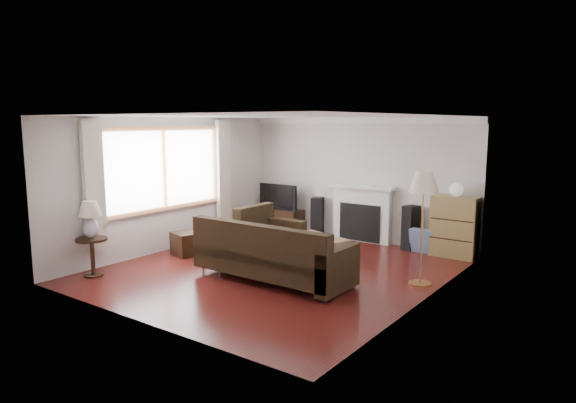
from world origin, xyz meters
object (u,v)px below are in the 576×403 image
Objects in this scene: floor_lamp at (422,229)px; side_table at (93,257)px; tv_stand at (281,220)px; sectional_sofa at (273,253)px; coffee_table at (317,248)px; bookshelf at (454,227)px.

side_table is at bearing -149.13° from floor_lamp.
tv_stand is 0.37× the size of sectional_sofa.
coffee_table is 0.63× the size of floor_lamp.
side_table is (-0.37, -4.47, 0.06)m from tv_stand.
bookshelf reaches higher than sectional_sofa.
bookshelf is at bearing 0.48° from tv_stand.
sectional_sofa reaches higher than coffee_table.
side_table is at bearing -148.62° from sectional_sofa.
sectional_sofa is at bearing -55.32° from tv_stand.
sectional_sofa is 2.86m from side_table.
bookshelf reaches higher than tv_stand.
coffee_table is (1.97, -1.60, -0.04)m from tv_stand.
floor_lamp is (3.98, -1.87, 0.61)m from tv_stand.
bookshelf reaches higher than coffee_table.
floor_lamp is at bearing -86.12° from bookshelf.
bookshelf reaches higher than side_table.
tv_stand is at bearing 85.23° from side_table.
sectional_sofa is 4.42× the size of side_table.
sectional_sofa is (2.07, -2.99, 0.19)m from tv_stand.
bookshelf is 1.80× the size of side_table.
coffee_table is at bearing 172.11° from floor_lamp.
bookshelf is 1.01× the size of coffee_table.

